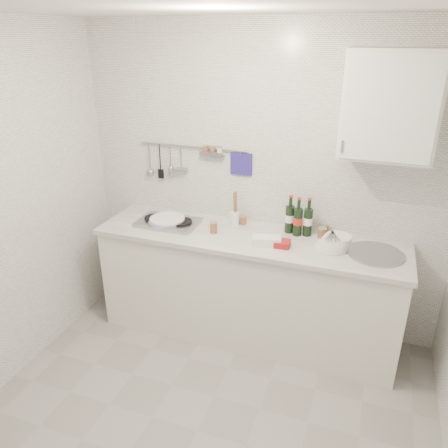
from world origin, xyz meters
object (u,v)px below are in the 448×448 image
plate_stack_hob (166,221)px  utensil_crock (235,217)px  wall_cabinet (390,105)px  wine_bottles (299,216)px  plate_stack_sink (335,243)px

plate_stack_hob → utensil_crock: utensil_crock is taller
plate_stack_hob → utensil_crock: 0.57m
wall_cabinet → wine_bottles: size_ratio=2.26×
plate_stack_sink → wall_cabinet: bearing=26.0°
plate_stack_sink → utensil_crock: bearing=168.1°
wall_cabinet → wine_bottles: (-0.55, 0.04, -0.87)m
plate_stack_sink → wine_bottles: bearing=151.8°
wall_cabinet → plate_stack_sink: 1.02m
plate_stack_hob → utensil_crock: (0.54, 0.19, 0.04)m
plate_stack_sink → wine_bottles: (-0.30, 0.16, 0.11)m
plate_stack_hob → plate_stack_sink: (1.37, 0.01, 0.02)m
plate_stack_hob → plate_stack_sink: plate_stack_sink is taller
plate_stack_hob → wine_bottles: bearing=9.4°
plate_stack_hob → wine_bottles: (1.07, 0.18, 0.13)m
wall_cabinet → plate_stack_sink: size_ratio=2.72×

